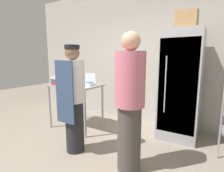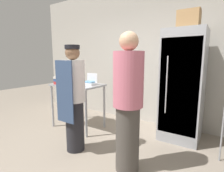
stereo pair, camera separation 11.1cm
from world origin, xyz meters
The scene contains 10 objects.
ground_plane centered at (0.00, 0.00, 0.00)m, with size 14.00×14.00×0.00m, color gray.
back_wall centered at (0.00, 2.20, 1.52)m, with size 6.40×0.12×3.03m, color #B7B2A8.
refrigerator centered at (0.82, 1.67, 0.96)m, with size 0.66×0.68×1.92m.
prep_counter centered at (-1.10, 1.05, 0.80)m, with size 1.02×0.65×0.92m.
donut_box centered at (-0.80, 1.08, 0.97)m, with size 0.26×0.19×0.23m.
blender_pitcher centered at (-1.32, 1.19, 1.06)m, with size 0.14×0.14×0.31m.
binder_stack centered at (-1.33, 0.88, 1.00)m, with size 0.33×0.27×0.16m.
cardboard_storage_box centered at (0.86, 1.59, 2.06)m, with size 0.33×0.29×0.29m.
person_baker centered at (-0.48, 0.33, 0.85)m, with size 0.35×0.36×1.64m.
person_customer centered at (0.45, 0.35, 0.90)m, with size 0.37×0.37×1.76m.
Camera 2 is at (1.43, -1.53, 1.45)m, focal length 28.00 mm.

